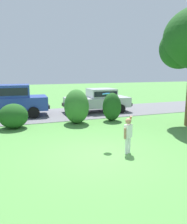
% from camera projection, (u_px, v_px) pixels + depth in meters
% --- Properties ---
extents(ground_plane, '(80.00, 80.00, 0.00)m').
position_uv_depth(ground_plane, '(99.00, 154.00, 7.52)').
color(ground_plane, '#518E42').
extents(driveway_strip, '(28.00, 4.40, 0.02)m').
position_uv_depth(driveway_strip, '(55.00, 114.00, 14.31)').
color(driveway_strip, slate).
rests_on(driveway_strip, ground).
extents(shrub_centre_left, '(1.37, 1.33, 1.19)m').
position_uv_depth(shrub_centre_left, '(13.00, 116.00, 10.86)').
color(shrub_centre_left, '#1E511C').
rests_on(shrub_centre_left, ground).
extents(shrub_centre, '(1.28, 1.47, 1.79)m').
position_uv_depth(shrub_centre, '(77.00, 106.00, 11.84)').
color(shrub_centre, '#33702B').
rests_on(shrub_centre, ground).
extents(shrub_centre_right, '(1.04, 0.91, 1.55)m').
position_uv_depth(shrub_centre_right, '(112.00, 107.00, 12.45)').
color(shrub_centre_right, '#1E511C').
rests_on(shrub_centre_right, ground).
extents(parked_sedan, '(4.46, 2.21, 1.56)m').
position_uv_depth(parked_sedan, '(98.00, 99.00, 15.05)').
color(parked_sedan, silver).
rests_on(parked_sedan, ground).
extents(parked_suv, '(4.79, 2.30, 1.92)m').
position_uv_depth(parked_suv, '(8.00, 99.00, 13.44)').
color(parked_suv, '#28429E').
rests_on(parked_suv, ground).
extents(child_thrower, '(0.38, 0.37, 1.29)m').
position_uv_depth(child_thrower, '(128.00, 133.00, 7.49)').
color(child_thrower, white).
rests_on(child_thrower, ground).
extents(frisbee, '(0.28, 0.28, 0.09)m').
position_uv_depth(frisbee, '(106.00, 94.00, 8.14)').
color(frisbee, '#337FDB').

